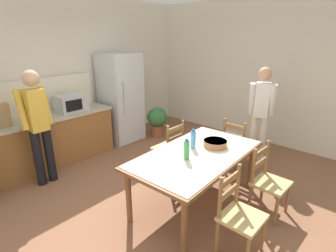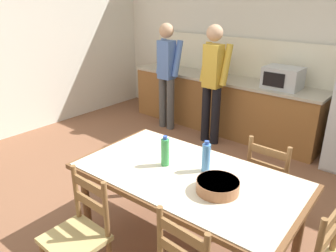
# 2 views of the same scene
# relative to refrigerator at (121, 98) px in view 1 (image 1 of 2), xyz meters

# --- Properties ---
(ground_plane) EXTENTS (8.32, 8.32, 0.00)m
(ground_plane) POSITION_rel_refrigerator_xyz_m (-1.25, -2.19, -0.92)
(ground_plane) COLOR brown
(wall_back) EXTENTS (6.52, 0.12, 2.90)m
(wall_back) POSITION_rel_refrigerator_xyz_m (-1.25, 0.47, 0.53)
(wall_back) COLOR silver
(wall_back) RESTS_ON ground
(wall_right) EXTENTS (0.12, 5.20, 2.90)m
(wall_right) POSITION_rel_refrigerator_xyz_m (2.01, -2.19, 0.53)
(wall_right) COLOR silver
(wall_right) RESTS_ON ground
(kitchen_counter) EXTENTS (3.26, 0.66, 0.88)m
(kitchen_counter) POSITION_rel_refrigerator_xyz_m (-2.09, 0.04, -0.48)
(kitchen_counter) COLOR brown
(kitchen_counter) RESTS_ON ground
(counter_splashback) EXTENTS (3.22, 0.03, 0.60)m
(counter_splashback) POSITION_rel_refrigerator_xyz_m (-2.09, 0.35, 0.26)
(counter_splashback) COLOR #EFE8CB
(counter_splashback) RESTS_ON kitchen_counter
(refrigerator) EXTENTS (0.72, 0.73, 1.84)m
(refrigerator) POSITION_rel_refrigerator_xyz_m (0.00, 0.00, 0.00)
(refrigerator) COLOR silver
(refrigerator) RESTS_ON ground
(microwave) EXTENTS (0.50, 0.39, 0.30)m
(microwave) POSITION_rel_refrigerator_xyz_m (-1.11, 0.02, 0.11)
(microwave) COLOR #B2B7BC
(microwave) RESTS_ON kitchen_counter
(paper_bag) EXTENTS (0.24, 0.16, 0.36)m
(paper_bag) POSITION_rel_refrigerator_xyz_m (-2.25, 0.01, 0.14)
(paper_bag) COLOR tan
(paper_bag) RESTS_ON kitchen_counter
(dining_table) EXTENTS (1.90, 1.10, 0.75)m
(dining_table) POSITION_rel_refrigerator_xyz_m (-0.83, -2.56, -0.24)
(dining_table) COLOR brown
(dining_table) RESTS_ON ground
(bottle_near_centre) EXTENTS (0.07, 0.07, 0.27)m
(bottle_near_centre) POSITION_rel_refrigerator_xyz_m (-1.06, -2.57, -0.04)
(bottle_near_centre) COLOR green
(bottle_near_centre) RESTS_ON dining_table
(bottle_off_centre) EXTENTS (0.07, 0.07, 0.27)m
(bottle_off_centre) POSITION_rel_refrigerator_xyz_m (-0.74, -2.43, -0.04)
(bottle_off_centre) COLOR #4C8ED6
(bottle_off_centre) RESTS_ON dining_table
(serving_bowl) EXTENTS (0.32, 0.32, 0.09)m
(serving_bowl) POSITION_rel_refrigerator_xyz_m (-0.50, -2.62, -0.12)
(serving_bowl) COLOR #9E6642
(serving_bowl) RESTS_ON dining_table
(chair_side_near_left) EXTENTS (0.42, 0.40, 0.91)m
(chair_side_near_left) POSITION_rel_refrigerator_xyz_m (-1.21, -3.38, -0.48)
(chair_side_near_left) COLOR olive
(chair_side_near_left) RESTS_ON ground
(chair_side_near_right) EXTENTS (0.44, 0.42, 0.91)m
(chair_side_near_right) POSITION_rel_refrigerator_xyz_m (-0.38, -3.35, -0.48)
(chair_side_near_right) COLOR olive
(chair_side_near_right) RESTS_ON ground
(chair_head_end) EXTENTS (0.42, 0.44, 0.91)m
(chair_head_end) POSITION_rel_refrigerator_xyz_m (0.40, -2.51, -0.48)
(chair_head_end) COLOR olive
(chair_head_end) RESTS_ON ground
(chair_side_far_right) EXTENTS (0.43, 0.41, 0.91)m
(chair_side_far_right) POSITION_rel_refrigerator_xyz_m (-0.44, -1.74, -0.48)
(chair_side_far_right) COLOR olive
(chair_side_far_right) RESTS_ON ground
(person_at_counter) EXTENTS (0.44, 0.30, 1.74)m
(person_at_counter) POSITION_rel_refrigerator_xyz_m (-1.93, -0.50, 0.06)
(person_at_counter) COLOR black
(person_at_counter) RESTS_ON ground
(person_by_table) EXTENTS (0.37, 0.48, 1.69)m
(person_by_table) POSITION_rel_refrigerator_xyz_m (0.95, -2.63, 0.03)
(person_by_table) COLOR silver
(person_by_table) RESTS_ON ground
(potted_plant) EXTENTS (0.44, 0.44, 0.67)m
(potted_plant) POSITION_rel_refrigerator_xyz_m (0.64, -0.43, -0.54)
(potted_plant) COLOR brown
(potted_plant) RESTS_ON ground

